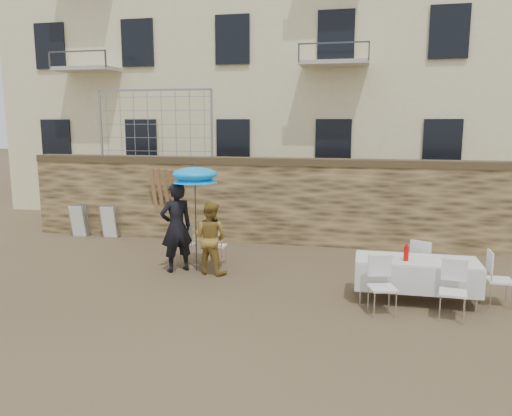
% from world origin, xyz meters
% --- Properties ---
extents(ground, '(80.00, 80.00, 0.00)m').
position_xyz_m(ground, '(0.00, 0.00, 0.00)').
color(ground, brown).
rests_on(ground, ground).
extents(stone_wall, '(13.00, 0.50, 2.20)m').
position_xyz_m(stone_wall, '(0.00, 5.00, 1.10)').
color(stone_wall, olive).
rests_on(stone_wall, ground).
extents(apartment_building, '(20.00, 8.00, 15.00)m').
position_xyz_m(apartment_building, '(0.00, 12.00, 7.50)').
color(apartment_building, beige).
rests_on(apartment_building, ground).
extents(chain_link_fence, '(3.20, 0.06, 1.80)m').
position_xyz_m(chain_link_fence, '(-3.00, 5.00, 3.10)').
color(chain_link_fence, gray).
rests_on(chain_link_fence, stone_wall).
extents(man_suit, '(0.83, 0.81, 1.92)m').
position_xyz_m(man_suit, '(-1.28, 2.00, 0.96)').
color(man_suit, black).
rests_on(man_suit, ground).
extents(woman_dress, '(0.86, 0.74, 1.53)m').
position_xyz_m(woman_dress, '(-0.53, 2.00, 0.77)').
color(woman_dress, gold).
rests_on(woman_dress, ground).
extents(umbrella, '(0.98, 0.98, 2.13)m').
position_xyz_m(umbrella, '(-0.88, 2.10, 2.02)').
color(umbrella, '#3F3F44').
rests_on(umbrella, ground).
extents(couple_chair_left, '(0.52, 0.52, 0.96)m').
position_xyz_m(couple_chair_left, '(-1.28, 2.55, 0.48)').
color(couple_chair_left, white).
rests_on(couple_chair_left, ground).
extents(couple_chair_right, '(0.48, 0.48, 0.96)m').
position_xyz_m(couple_chair_right, '(-0.58, 2.55, 0.48)').
color(couple_chair_right, white).
rests_on(couple_chair_right, ground).
extents(banquet_table, '(2.10, 0.85, 0.78)m').
position_xyz_m(banquet_table, '(3.53, 1.16, 0.73)').
color(banquet_table, silver).
rests_on(banquet_table, ground).
extents(soda_bottle, '(0.09, 0.09, 0.26)m').
position_xyz_m(soda_bottle, '(3.33, 1.01, 0.91)').
color(soda_bottle, red).
rests_on(soda_bottle, banquet_table).
extents(table_chair_front_left, '(0.60, 0.60, 0.96)m').
position_xyz_m(table_chair_front_left, '(2.93, 0.41, 0.48)').
color(table_chair_front_left, white).
rests_on(table_chair_front_left, ground).
extents(table_chair_front_right, '(0.55, 0.55, 0.96)m').
position_xyz_m(table_chair_front_right, '(4.03, 0.41, 0.48)').
color(table_chair_front_right, white).
rests_on(table_chair_front_right, ground).
extents(table_chair_back, '(0.64, 0.64, 0.96)m').
position_xyz_m(table_chair_back, '(3.73, 1.96, 0.48)').
color(table_chair_back, white).
rests_on(table_chair_back, ground).
extents(table_chair_side, '(0.48, 0.48, 0.96)m').
position_xyz_m(table_chair_side, '(4.93, 1.26, 0.48)').
color(table_chair_side, white).
rests_on(table_chair_side, ground).
extents(chair_stack_left, '(0.46, 0.40, 0.92)m').
position_xyz_m(chair_stack_left, '(-5.13, 4.65, 0.46)').
color(chair_stack_left, white).
rests_on(chair_stack_left, ground).
extents(chair_stack_right, '(0.46, 0.32, 0.92)m').
position_xyz_m(chair_stack_right, '(-4.23, 4.65, 0.46)').
color(chair_stack_right, white).
rests_on(chair_stack_right, ground).
extents(wood_planks, '(0.70, 0.20, 2.00)m').
position_xyz_m(wood_planks, '(-2.63, 4.72, 1.00)').
color(wood_planks, '#A37749').
rests_on(wood_planks, ground).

